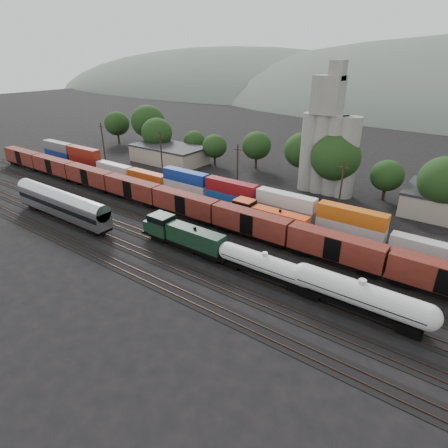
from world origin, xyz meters
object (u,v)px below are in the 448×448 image
Objects in this scene: tank_car_a at (264,264)px; orange_locomotive at (265,216)px; green_locomotive at (181,234)px; grain_silo at (328,145)px; passenger_coach at (62,203)px.

tank_car_a is 17.36m from orange_locomotive.
grain_silo is at bearing 78.52° from green_locomotive.
grain_silo reaches higher than passenger_coach.
passenger_coach is at bearing -173.33° from tank_car_a.
passenger_coach reaches higher than orange_locomotive.
tank_car_a is 0.55× the size of grain_silo.
passenger_coach is 58.24m from grain_silo.
orange_locomotive is (-8.74, 15.00, 0.11)m from tank_car_a.
orange_locomotive is (34.03, 20.00, -1.04)m from passenger_coach.
green_locomotive is 0.62× the size of grain_silo.
orange_locomotive reaches higher than tank_car_a.
grain_silo reaches higher than orange_locomotive.
green_locomotive is at bearing -101.48° from grain_silo.
tank_car_a is 42.66m from grain_silo.
grain_silo is at bearing 88.08° from orange_locomotive.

